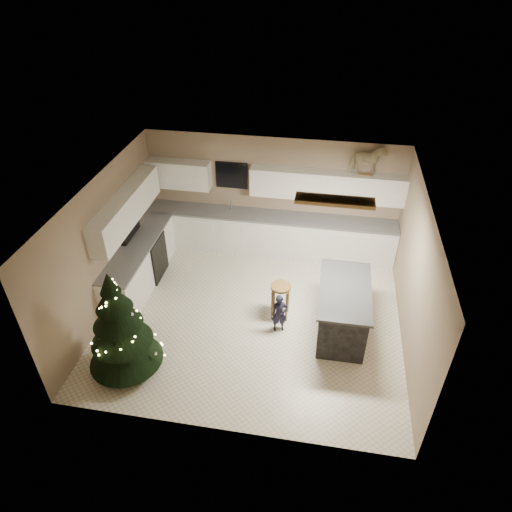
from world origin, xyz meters
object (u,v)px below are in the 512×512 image
Objects in this scene: bar_stool at (281,293)px; rocking_horse at (367,160)px; island at (343,309)px; toddler at (280,314)px; christmas_tree at (120,332)px.

bar_stool is 3.17m from rocking_horse.
island is 2.34× the size of bar_stool.
bar_stool is 0.93× the size of toddler.
christmas_tree is at bearing -167.81° from toddler.
island is 1.13m from toddler.
island is 3.83m from christmas_tree.
island is 2.18× the size of toddler.
island is at bearing 159.72° from rocking_horse.
island is at bearing 23.38° from christmas_tree.
bar_stool is at bearing 78.70° from toddler.
island reaches higher than toddler.
island is 0.85× the size of christmas_tree.
christmas_tree is 2.69× the size of rocking_horse.
bar_stool is 0.37× the size of christmas_tree.
rocking_horse is at bearing 58.08° from bar_stool.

